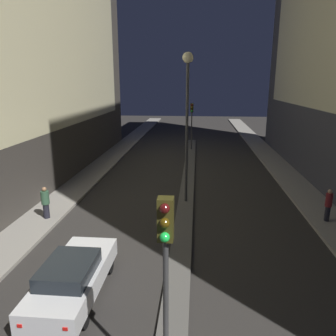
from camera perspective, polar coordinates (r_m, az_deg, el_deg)
name	(u,v)px	position (r m, az deg, el deg)	size (l,w,h in m)	color
building_left	(3,5)	(24.93, -26.78, 24.00)	(6.01, 35.73, 23.35)	#423D38
median_strip	(188,184)	(23.18, 3.43, -2.82)	(0.91, 35.39, 0.13)	#56544F
traffic_light_near	(166,258)	(6.89, -0.43, -15.35)	(0.32, 0.42, 4.78)	#383838
traffic_light_mid	(192,116)	(34.27, 4.16, 9.02)	(0.32, 0.42, 4.78)	#383838
street_lamp	(187,96)	(18.58, 3.39, 12.33)	(0.60, 0.60, 8.51)	#383838
car_left_lane	(73,277)	(11.99, -16.20, -17.74)	(1.83, 4.69, 1.46)	silver
pedestrian_on_left_sidewalk	(45,202)	(18.22, -20.56, -5.57)	(0.42, 0.42, 1.70)	black
pedestrian_on_right_sidewalk	(328,204)	(18.60, 26.16, -5.68)	(0.34, 0.34, 1.70)	black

